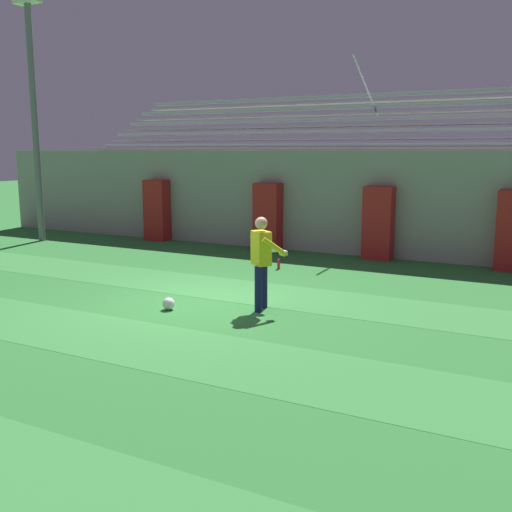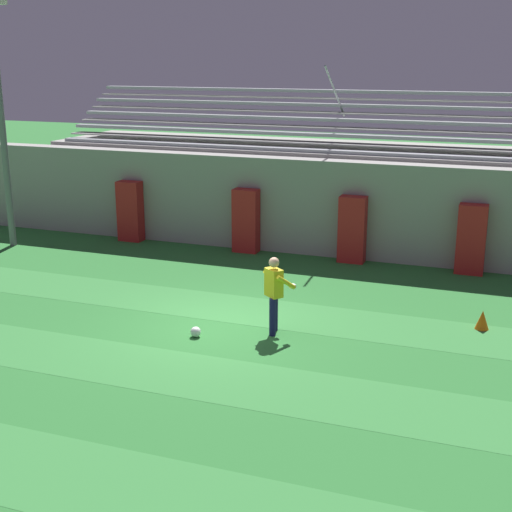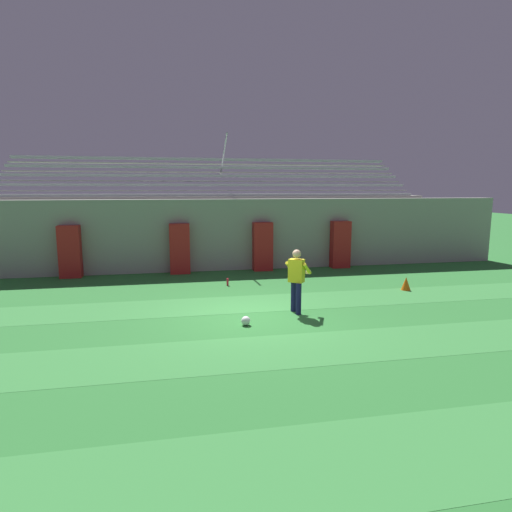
% 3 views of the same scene
% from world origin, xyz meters
% --- Properties ---
extents(ground_plane, '(80.00, 80.00, 0.00)m').
position_xyz_m(ground_plane, '(0.00, 0.00, 0.00)').
color(ground_plane, '#2D7533').
extents(turf_stripe_near, '(28.00, 1.79, 0.01)m').
position_xyz_m(turf_stripe_near, '(0.00, -6.00, 0.00)').
color(turf_stripe_near, '#38843D').
rests_on(turf_stripe_near, ground).
extents(turf_stripe_mid, '(28.00, 1.79, 0.01)m').
position_xyz_m(turf_stripe_mid, '(0.00, -2.41, 0.00)').
color(turf_stripe_mid, '#38843D').
rests_on(turf_stripe_mid, ground).
extents(turf_stripe_far, '(28.00, 1.79, 0.01)m').
position_xyz_m(turf_stripe_far, '(0.00, 1.18, 0.00)').
color(turf_stripe_far, '#38843D').
rests_on(turf_stripe_far, ground).
extents(back_wall, '(24.00, 0.60, 2.80)m').
position_xyz_m(back_wall, '(0.00, 6.50, 1.40)').
color(back_wall, '#999691').
rests_on(back_wall, ground).
extents(padding_pillar_gate_left, '(0.75, 0.44, 1.90)m').
position_xyz_m(padding_pillar_gate_left, '(-1.61, 5.95, 0.95)').
color(padding_pillar_gate_left, '#B21E1E').
rests_on(padding_pillar_gate_left, ground).
extents(padding_pillar_gate_right, '(0.75, 0.44, 1.90)m').
position_xyz_m(padding_pillar_gate_right, '(1.61, 5.95, 0.95)').
color(padding_pillar_gate_right, '#B21E1E').
rests_on(padding_pillar_gate_right, ground).
extents(padding_pillar_far_left, '(0.75, 0.44, 1.90)m').
position_xyz_m(padding_pillar_far_left, '(-5.52, 5.95, 0.95)').
color(padding_pillar_far_left, '#B21E1E').
rests_on(padding_pillar_far_left, ground).
extents(padding_pillar_far_right, '(0.75, 0.44, 1.90)m').
position_xyz_m(padding_pillar_far_right, '(4.84, 5.95, 0.95)').
color(padding_pillar_far_right, '#B21E1E').
rests_on(padding_pillar_far_right, ground).
extents(bleacher_stand, '(18.00, 4.05, 5.43)m').
position_xyz_m(bleacher_stand, '(0.00, 8.84, 1.50)').
color(bleacher_stand, '#999691').
rests_on(bleacher_stand, ground).
extents(goalkeeper, '(0.74, 0.73, 1.67)m').
position_xyz_m(goalkeeper, '(1.26, 0.09, 0.95)').
color(goalkeeper, '#19194C').
rests_on(goalkeeper, ground).
extents(soccer_ball, '(0.22, 0.22, 0.22)m').
position_xyz_m(soccer_ball, '(-0.21, -0.70, 0.11)').
color(soccer_ball, white).
rests_on(soccer_ball, ground).
extents(traffic_cone, '(0.30, 0.30, 0.42)m').
position_xyz_m(traffic_cone, '(5.41, 1.81, 0.21)').
color(traffic_cone, orange).
rests_on(traffic_cone, ground).
extents(water_bottle, '(0.07, 0.07, 0.24)m').
position_xyz_m(water_bottle, '(-0.10, 3.57, 0.12)').
color(water_bottle, red).
rests_on(water_bottle, ground).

